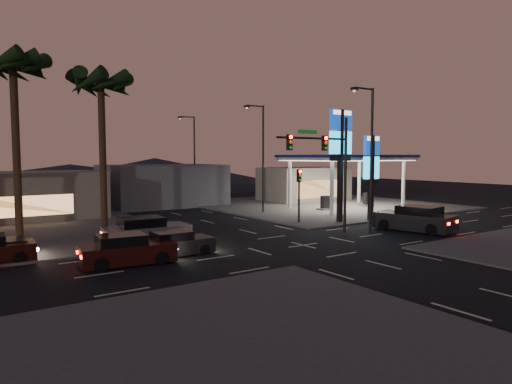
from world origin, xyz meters
TOP-DOWN VIEW (x-y plane):
  - ground at (0.00, 0.00)m, footprint 140.00×140.00m
  - corner_lot_ne at (16.00, 16.00)m, footprint 24.00×24.00m
  - gas_station at (16.00, 12.00)m, footprint 12.20×8.20m
  - convenience_store at (18.00, 21.00)m, footprint 10.00×6.00m
  - pylon_sign_tall at (8.50, 5.50)m, footprint 2.20×0.35m
  - pylon_sign_short at (11.00, 4.50)m, footprint 1.60×0.35m
  - traffic_signal_mast at (3.76, 1.99)m, footprint 6.10×0.39m
  - pedestal_signal at (5.50, 6.98)m, footprint 0.32×0.39m
  - streetlight_near at (6.79, 1.00)m, footprint 2.14×0.25m
  - streetlight_mid at (6.79, 14.00)m, footprint 2.14×0.25m
  - streetlight_far at (6.79, 28.00)m, footprint 2.14×0.25m
  - palm_a at (-9.00, 9.50)m, footprint 4.41×4.41m
  - palm_b at (-14.00, 9.50)m, footprint 4.41×4.41m
  - building_far_mid at (2.00, 26.00)m, footprint 12.00×9.00m
  - hill_right at (15.00, 60.00)m, footprint 50.00×50.00m
  - hill_center at (0.00, 60.00)m, footprint 60.00×60.00m
  - car_lane_a_front at (-7.46, 1.80)m, footprint 4.05×1.73m
  - car_lane_a_mid at (-10.34, 1.24)m, footprint 4.76×2.32m
  - car_lane_b_front at (-7.70, 5.53)m, footprint 5.29×2.48m
  - suv_station at (10.02, -0.50)m, footprint 3.33×5.79m

SIDE VIEW (x-z plane):
  - ground at x=0.00m, z-range 0.00..0.00m
  - corner_lot_ne at x=16.00m, z-range 0.00..0.12m
  - car_lane_a_front at x=-7.46m, z-range -0.05..1.26m
  - car_lane_a_mid at x=-10.34m, z-range -0.05..1.45m
  - car_lane_b_front at x=-7.70m, z-range -0.06..1.63m
  - suv_station at x=10.02m, z-range -0.07..1.76m
  - convenience_store at x=18.00m, z-range 0.00..4.00m
  - hill_center at x=0.00m, z-range 0.00..4.00m
  - building_far_mid at x=2.00m, z-range 0.00..4.40m
  - hill_right at x=15.00m, z-range 0.00..5.00m
  - pedestal_signal at x=5.50m, z-range 0.77..5.07m
  - pylon_sign_short at x=11.00m, z-range 1.16..8.16m
  - gas_station at x=16.00m, z-range 2.34..7.82m
  - traffic_signal_mast at x=3.76m, z-range 1.23..9.23m
  - streetlight_near at x=6.79m, z-range 0.72..10.72m
  - streetlight_mid at x=6.79m, z-range 0.72..10.72m
  - streetlight_far at x=6.79m, z-range 0.72..10.72m
  - pylon_sign_tall at x=8.50m, z-range 1.89..10.89m
  - palm_a at x=-9.00m, z-range 4.00..14.86m
  - palm_b at x=-14.00m, z-range 4.24..15.70m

